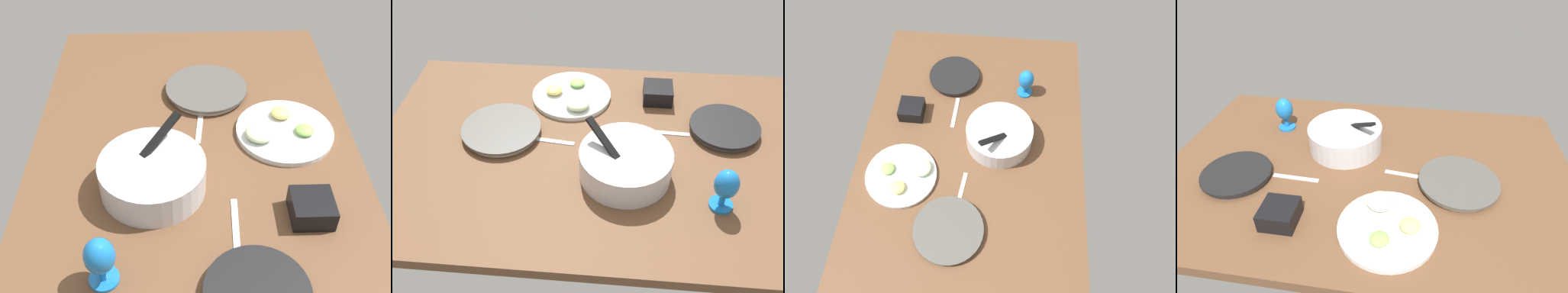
% 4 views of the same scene
% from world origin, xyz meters
% --- Properties ---
extents(ground_plane, '(1.60, 1.04, 0.04)m').
position_xyz_m(ground_plane, '(0.00, 0.00, -0.02)').
color(ground_plane, brown).
extents(dinner_plate_left, '(0.26, 0.26, 0.03)m').
position_xyz_m(dinner_plate_left, '(-0.47, -0.13, 0.02)').
color(dinner_plate_left, '#4C4C51').
rests_on(dinner_plate_left, ground_plane).
extents(dinner_plate_right, '(0.29, 0.29, 0.03)m').
position_xyz_m(dinner_plate_right, '(0.35, -0.05, 0.01)').
color(dinner_plate_right, silver).
rests_on(dinner_plate_right, ground_plane).
extents(mixing_bowl, '(0.31, 0.31, 0.18)m').
position_xyz_m(mixing_bowl, '(-0.11, 0.13, 0.06)').
color(mixing_bowl, silver).
rests_on(mixing_bowl, ground_plane).
extents(fruit_platter, '(0.32, 0.32, 0.05)m').
position_xyz_m(fruit_platter, '(0.12, -0.29, 0.01)').
color(fruit_platter, silver).
rests_on(fruit_platter, ground_plane).
extents(hurricane_glass_blue, '(0.08, 0.08, 0.15)m').
position_xyz_m(hurricane_glass_blue, '(-0.41, 0.24, 0.09)').
color(hurricane_glass_blue, blue).
rests_on(hurricane_glass_blue, ground_plane).
extents(square_bowl_black, '(0.12, 0.12, 0.06)m').
position_xyz_m(square_bowl_black, '(-0.23, -0.31, 0.04)').
color(square_bowl_black, black).
rests_on(square_bowl_black, ground_plane).
extents(fork_by_left_plate, '(0.18, 0.03, 0.01)m').
position_xyz_m(fork_by_left_plate, '(-0.25, -0.10, 0.00)').
color(fork_by_left_plate, silver).
rests_on(fork_by_left_plate, ground_plane).
extents(fork_by_right_plate, '(0.18, 0.04, 0.01)m').
position_xyz_m(fork_by_right_plate, '(0.17, -0.02, 0.00)').
color(fork_by_right_plate, silver).
rests_on(fork_by_right_plate, ground_plane).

